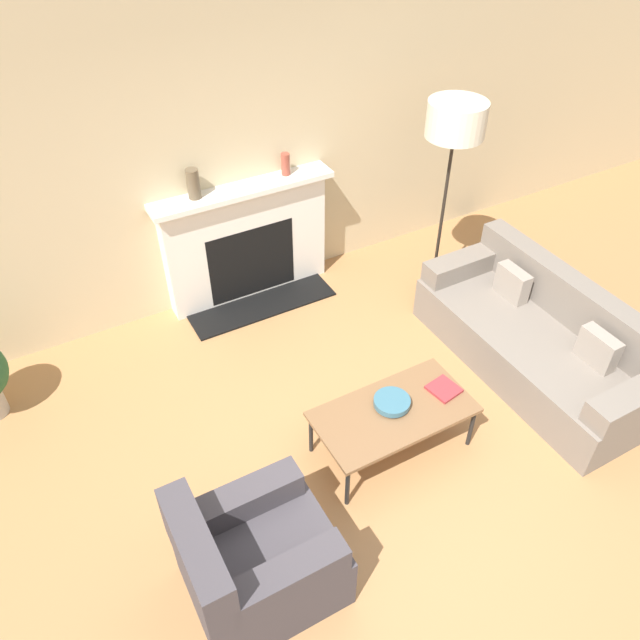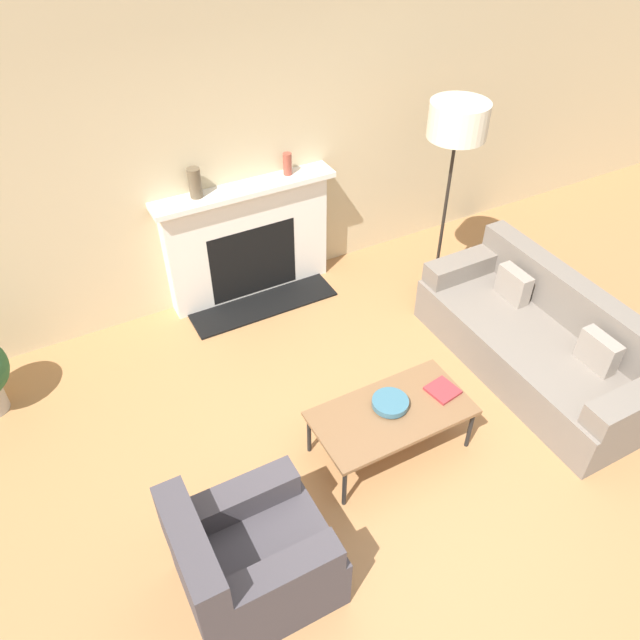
% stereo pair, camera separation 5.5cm
% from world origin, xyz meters
% --- Properties ---
extents(ground_plane, '(18.00, 18.00, 0.00)m').
position_xyz_m(ground_plane, '(0.00, 0.00, 0.00)').
color(ground_plane, '#A87547').
extents(wall_back, '(18.00, 0.06, 2.90)m').
position_xyz_m(wall_back, '(0.00, 2.71, 1.45)').
color(wall_back, '#C6B289').
rests_on(wall_back, ground_plane).
extents(fireplace, '(1.69, 0.59, 1.16)m').
position_xyz_m(fireplace, '(-0.03, 2.57, 0.56)').
color(fireplace, silver).
rests_on(fireplace, ground_plane).
extents(couch, '(0.90, 2.12, 0.79)m').
position_xyz_m(couch, '(1.68, 0.43, 0.29)').
color(couch, slate).
rests_on(couch, ground_plane).
extents(armchair_near, '(0.89, 0.75, 0.86)m').
position_xyz_m(armchair_near, '(-1.25, -0.23, 0.32)').
color(armchair_near, '#423D42').
rests_on(armchair_near, ground_plane).
extents(coffee_table, '(1.16, 0.61, 0.41)m').
position_xyz_m(coffee_table, '(0.10, 0.28, 0.38)').
color(coffee_table, brown).
rests_on(coffee_table, ground_plane).
extents(bowl, '(0.27, 0.27, 0.06)m').
position_xyz_m(bowl, '(0.11, 0.33, 0.45)').
color(bowl, '#38667A').
rests_on(bowl, coffee_table).
extents(book, '(0.23, 0.24, 0.02)m').
position_xyz_m(book, '(0.53, 0.27, 0.43)').
color(book, '#9E2D33').
rests_on(book, coffee_table).
extents(floor_lamp, '(0.50, 0.50, 1.90)m').
position_xyz_m(floor_lamp, '(1.58, 1.74, 1.67)').
color(floor_lamp, black).
rests_on(floor_lamp, ground_plane).
extents(mantel_vase_left, '(0.11, 0.11, 0.26)m').
position_xyz_m(mantel_vase_left, '(-0.46, 2.58, 1.29)').
color(mantel_vase_left, brown).
rests_on(mantel_vase_left, fireplace).
extents(mantel_vase_center_left, '(0.08, 0.08, 0.20)m').
position_xyz_m(mantel_vase_center_left, '(0.41, 2.58, 1.26)').
color(mantel_vase_center_left, brown).
rests_on(mantel_vase_center_left, fireplace).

